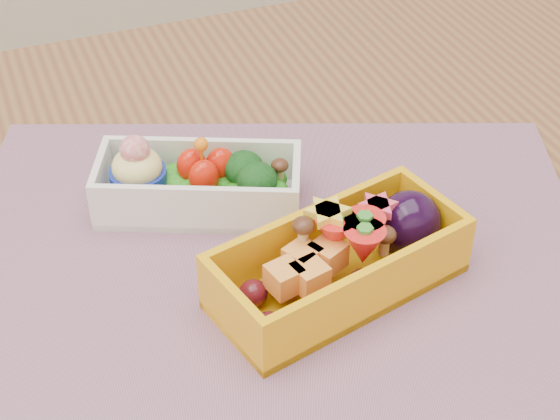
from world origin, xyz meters
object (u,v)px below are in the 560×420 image
object	(u,v)px
bento_white	(198,184)
placemat	(273,259)
bento_yellow	(343,259)
table	(329,353)

from	to	relation	value
bento_white	placemat	bearing A→B (deg)	-44.35
bento_white	bento_yellow	xyz separation A→B (m)	(0.06, -0.12, 0.00)
placemat	table	bearing A→B (deg)	-18.46
table	bento_white	bearing A→B (deg)	128.89
bento_yellow	placemat	bearing A→B (deg)	113.48
bento_white	table	bearing A→B (deg)	-27.59
placemat	bento_yellow	world-z (taller)	bento_yellow
table	bento_yellow	bearing A→B (deg)	-104.91
bento_white	bento_yellow	world-z (taller)	bento_white
bento_white	bento_yellow	bearing A→B (deg)	-38.35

